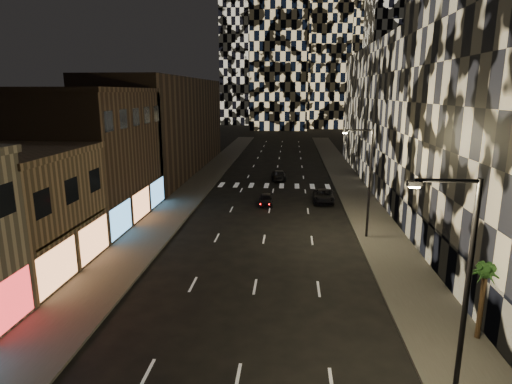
% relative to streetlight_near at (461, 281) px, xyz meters
% --- Properties ---
extents(sidewalk_left, '(4.00, 120.00, 0.15)m').
position_rel_streetlight_near_xyz_m(sidewalk_left, '(-18.35, 40.00, -5.28)').
color(sidewalk_left, '#47443F').
rests_on(sidewalk_left, ground).
extents(sidewalk_right, '(4.00, 120.00, 0.15)m').
position_rel_streetlight_near_xyz_m(sidewalk_right, '(1.65, 40.00, -5.28)').
color(sidewalk_right, '#47443F').
rests_on(sidewalk_right, ground).
extents(curb_left, '(0.20, 120.00, 0.15)m').
position_rel_streetlight_near_xyz_m(curb_left, '(-16.25, 40.00, -5.28)').
color(curb_left, '#4C4C47').
rests_on(curb_left, ground).
extents(curb_right, '(0.20, 120.00, 0.15)m').
position_rel_streetlight_near_xyz_m(curb_right, '(-0.45, 40.00, -5.28)').
color(curb_right, '#4C4C47').
rests_on(curb_right, ground).
extents(retail_tan, '(10.00, 10.00, 8.00)m').
position_rel_streetlight_near_xyz_m(retail_tan, '(-25.35, 11.00, -1.35)').
color(retail_tan, '#82694E').
rests_on(retail_tan, ground).
extents(retail_brown, '(10.00, 15.00, 12.00)m').
position_rel_streetlight_near_xyz_m(retail_brown, '(-25.35, 23.50, 0.65)').
color(retail_brown, '#4A382A').
rests_on(retail_brown, ground).
extents(retail_filler_left, '(10.00, 40.00, 14.00)m').
position_rel_streetlight_near_xyz_m(retail_filler_left, '(-25.35, 50.00, 1.65)').
color(retail_filler_left, '#4A382A').
rests_on(retail_filler_left, ground).
extents(midrise_base, '(0.60, 25.00, 3.00)m').
position_rel_streetlight_near_xyz_m(midrise_base, '(3.95, 14.50, -3.85)').
color(midrise_base, '#383838').
rests_on(midrise_base, ground).
extents(midrise_filler_right, '(16.00, 40.00, 18.00)m').
position_rel_streetlight_near_xyz_m(midrise_filler_right, '(11.65, 47.00, 3.65)').
color(midrise_filler_right, '#232326').
rests_on(midrise_filler_right, ground).
extents(streetlight_near, '(2.55, 0.25, 9.00)m').
position_rel_streetlight_near_xyz_m(streetlight_near, '(0.00, 0.00, 0.00)').
color(streetlight_near, black).
rests_on(streetlight_near, sidewalk_right).
extents(streetlight_far, '(2.55, 0.25, 9.00)m').
position_rel_streetlight_near_xyz_m(streetlight_far, '(0.00, 20.00, 0.00)').
color(streetlight_far, black).
rests_on(streetlight_far, sidewalk_right).
extents(car_dark_midlane, '(1.62, 3.71, 1.24)m').
position_rel_streetlight_near_xyz_m(car_dark_midlane, '(-8.85, 30.10, -4.73)').
color(car_dark_midlane, black).
rests_on(car_dark_midlane, ground).
extents(car_dark_oncoming, '(2.26, 4.86, 1.37)m').
position_rel_streetlight_near_xyz_m(car_dark_oncoming, '(-7.85, 43.97, -4.67)').
color(car_dark_oncoming, black).
rests_on(car_dark_oncoming, ground).
extents(car_dark_rightlane, '(2.50, 5.04, 1.37)m').
position_rel_streetlight_near_xyz_m(car_dark_rightlane, '(-2.50, 31.87, -4.67)').
color(car_dark_rightlane, black).
rests_on(car_dark_rightlane, ground).
extents(palm_tree, '(2.00, 2.00, 3.93)m').
position_rel_streetlight_near_xyz_m(palm_tree, '(3.15, 4.94, -1.96)').
color(palm_tree, '#47331E').
rests_on(palm_tree, sidewalk_right).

